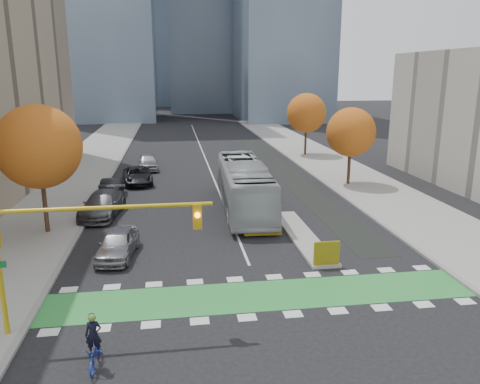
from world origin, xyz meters
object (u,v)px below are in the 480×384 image
object	(u,v)px
parked_car_b	(111,189)
hazard_board	(327,253)
bus	(244,186)
parked_car_d	(137,175)
traffic_signal_west	(67,236)
parked_car_a	(118,244)
tree_east_far	(306,113)
cyclist	(95,349)
parked_car_c	(102,204)
tree_east_near	(351,132)
tree_west	(39,147)
parked_car_e	(148,162)

from	to	relation	value
parked_car_b	hazard_board	bearing A→B (deg)	-49.65
bus	parked_car_d	bearing A→B (deg)	132.99
hazard_board	traffic_signal_west	bearing A→B (deg)	-158.45
bus	parked_car_a	size ratio (longest dim) A/B	2.89
tree_east_far	traffic_signal_west	distance (m)	43.61
hazard_board	parked_car_d	xyz separation A→B (m)	(-11.19, 21.22, -0.04)
bus	parked_car_d	xyz separation A→B (m)	(-8.53, 9.82, -1.08)
hazard_board	tree_east_far	size ratio (longest dim) A/B	0.18
cyclist	parked_car_d	bearing A→B (deg)	92.63
bus	tree_east_far	bearing A→B (deg)	65.55
cyclist	parked_car_b	world-z (taller)	cyclist
cyclist	parked_car_d	size ratio (longest dim) A/B	0.37
bus	parked_car_c	bearing A→B (deg)	-176.99
hazard_board	bus	size ratio (longest dim) A/B	0.11
tree_east_near	traffic_signal_west	size ratio (longest dim) A/B	0.83
tree_west	parked_car_e	world-z (taller)	tree_west
tree_east_near	traffic_signal_west	world-z (taller)	tree_east_near
tree_east_near	parked_car_c	bearing A→B (deg)	-162.59
hazard_board	bus	world-z (taller)	bus
bus	parked_car_b	size ratio (longest dim) A/B	2.89
hazard_board	parked_car_b	xyz separation A→B (m)	(-13.00, 16.22, -0.04)
parked_car_e	cyclist	bearing A→B (deg)	-94.92
traffic_signal_west	parked_car_e	bearing A→B (deg)	87.47
parked_car_a	parked_car_b	size ratio (longest dim) A/B	1.00
traffic_signal_west	parked_car_c	size ratio (longest dim) A/B	1.45
traffic_signal_west	parked_car_d	world-z (taller)	traffic_signal_west
tree_east_far	parked_car_a	distance (m)	36.68
traffic_signal_west	parked_car_e	xyz separation A→B (m)	(1.43, 32.39, -3.19)
bus	parked_car_c	world-z (taller)	bus
tree_east_near	cyclist	world-z (taller)	tree_east_near
cyclist	tree_east_near	bearing A→B (deg)	54.84
tree_east_near	parked_car_a	world-z (taller)	tree_east_near
tree_east_far	tree_east_near	bearing A→B (deg)	-91.79
parked_car_a	hazard_board	bearing A→B (deg)	-8.73
parked_car_c	parked_car_b	bearing A→B (deg)	97.59
hazard_board	parked_car_d	size ratio (longest dim) A/B	0.25
cyclist	parked_car_e	distance (m)	34.83
tree_east_far	parked_car_c	distance (m)	31.49
tree_west	parked_car_a	distance (m)	8.34
tree_west	tree_east_far	size ratio (longest dim) A/B	1.08
hazard_board	parked_car_d	distance (m)	23.99
parked_car_d	traffic_signal_west	bearing A→B (deg)	-98.94
tree_west	tree_east_near	distance (m)	26.01
hazard_board	traffic_signal_west	size ratio (longest dim) A/B	0.16
tree_east_far	parked_car_d	bearing A→B (deg)	-147.42
hazard_board	parked_car_a	xyz separation A→B (m)	(-11.09, 3.11, -0.02)
tree_east_near	parked_car_b	xyz separation A→B (m)	(-21.00, -1.58, -4.11)
parked_car_e	parked_car_d	bearing A→B (deg)	-100.54
tree_east_far	bus	world-z (taller)	tree_east_far
bus	parked_car_b	world-z (taller)	bus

